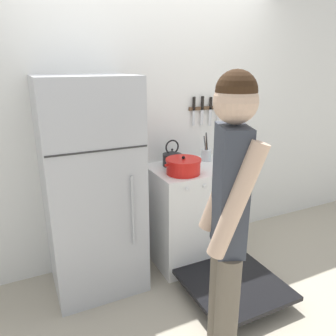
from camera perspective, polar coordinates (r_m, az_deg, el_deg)
name	(u,v)px	position (r m, az deg, el deg)	size (l,w,h in m)	color
ground_plane	(153,247)	(3.52, -2.65, -13.59)	(14.00, 14.00, 0.00)	#B2A893
wall_back	(150,126)	(3.08, -3.21, 7.35)	(10.00, 0.06, 2.55)	silver
refrigerator	(92,189)	(2.69, -13.06, -3.51)	(0.72, 0.65, 1.75)	#B7BABF
stove_range	(195,215)	(3.15, 4.79, -8.14)	(0.81, 1.35, 0.93)	white
dutch_oven_pot	(183,166)	(2.80, 2.69, 0.33)	(0.35, 0.31, 0.16)	red
tea_kettle	(172,158)	(3.01, 0.75, 1.81)	(0.22, 0.17, 0.25)	black
utensil_jar	(206,154)	(3.19, 6.67, 2.41)	(0.10, 0.10, 0.28)	silver
person	(228,223)	(1.77, 10.41, -9.49)	(0.39, 0.44, 1.81)	#6B6051
wall_knife_strip	(206,107)	(3.28, 6.67, 10.44)	(0.38, 0.03, 0.30)	brown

